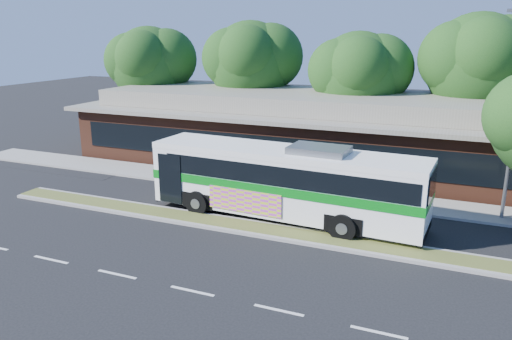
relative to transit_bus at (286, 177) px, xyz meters
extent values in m
plane|color=black|center=(-0.60, -2.40, -1.94)|extent=(120.00, 120.00, 0.00)
cube|color=#4F5323|center=(-0.60, -1.80, -1.87)|extent=(26.00, 1.10, 0.15)
cube|color=gray|center=(-0.60, 4.00, -1.88)|extent=(44.00, 2.60, 0.12)
cube|color=black|center=(-18.60, 7.60, -1.94)|extent=(14.00, 12.00, 0.01)
cube|color=#562A1B|center=(-0.60, 10.60, -0.34)|extent=(32.00, 10.00, 3.20)
cube|color=gray|center=(-0.60, 10.60, 1.38)|extent=(33.20, 11.20, 0.24)
cube|color=gray|center=(-0.60, 10.60, 2.01)|extent=(30.00, 8.00, 1.00)
cube|color=black|center=(-0.60, 5.57, -0.24)|extent=(30.00, 0.06, 1.60)
cylinder|color=black|center=(-15.60, 12.60, 0.05)|extent=(0.44, 0.44, 3.99)
sphere|color=#173A13|center=(-15.60, 12.60, 3.79)|extent=(5.80, 5.80, 5.80)
sphere|color=#173A13|center=(-14.29, 13.04, 4.25)|extent=(4.52, 4.52, 4.52)
cylinder|color=black|center=(-7.60, 13.60, 0.16)|extent=(0.44, 0.44, 4.20)
sphere|color=#173A13|center=(-7.60, 13.60, 4.06)|extent=(6.00, 6.00, 6.00)
sphere|color=#173A13|center=(-6.25, 14.05, 4.54)|extent=(4.68, 4.68, 4.68)
cylinder|color=black|center=(0.40, 12.60, -0.05)|extent=(0.44, 0.44, 3.78)
sphere|color=#173A13|center=(0.40, 12.60, 3.52)|extent=(5.60, 5.60, 5.60)
sphere|color=#173A13|center=(1.66, 13.02, 3.97)|extent=(4.37, 4.37, 4.37)
cylinder|color=black|center=(7.40, 13.60, 0.26)|extent=(0.44, 0.44, 4.41)
sphere|color=#173A13|center=(7.40, 13.60, 4.33)|extent=(6.20, 6.20, 6.20)
sphere|color=#173A13|center=(8.80, 14.07, 4.82)|extent=(4.84, 4.84, 4.84)
cube|color=white|center=(-0.06, 0.00, -0.17)|extent=(12.47, 3.30, 2.84)
cube|color=black|center=(0.25, -0.01, 0.40)|extent=(11.49, 3.30, 0.85)
cube|color=white|center=(-0.06, 0.00, 1.12)|extent=(12.49, 3.32, 0.27)
cube|color=#057115|center=(-0.06, 0.00, -0.26)|extent=(12.54, 3.36, 0.39)
cube|color=black|center=(-6.24, 0.35, 0.17)|extent=(0.19, 2.31, 1.76)
cube|color=black|center=(6.13, -0.34, 0.50)|extent=(0.18, 2.15, 1.14)
cube|color=#BE39C2|center=(-1.47, -1.27, -0.91)|extent=(3.50, 0.24, 1.03)
cube|color=slate|center=(1.48, -0.08, 1.39)|extent=(2.56, 1.78, 0.31)
cylinder|color=black|center=(-3.93, -1.08, -1.38)|extent=(1.15, 0.43, 1.13)
cylinder|color=black|center=(-3.79, 1.50, -1.38)|extent=(1.15, 0.43, 1.13)
cylinder|color=black|center=(2.95, -1.45, -1.38)|extent=(1.15, 0.43, 1.13)
cylinder|color=black|center=(3.09, 1.12, -1.38)|extent=(1.15, 0.43, 1.13)
imported|color=#A9ACB1|center=(-10.04, 7.33, -1.18)|extent=(5.38, 2.41, 1.53)
camera|label=1|loc=(6.98, -20.05, 6.20)|focal=35.00mm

